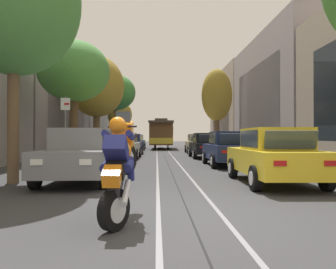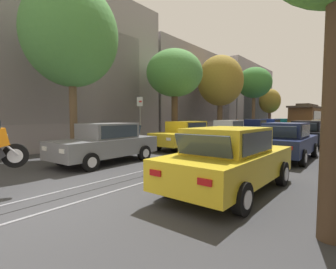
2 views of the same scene
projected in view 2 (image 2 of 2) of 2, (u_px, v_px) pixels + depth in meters
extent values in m
plane|color=#38383A|center=(276.00, 140.00, 19.59)|extent=(160.00, 160.00, 0.00)
cube|color=gray|center=(277.00, 138.00, 21.94)|extent=(0.08, 53.77, 0.01)
cube|color=gray|center=(291.00, 138.00, 21.29)|extent=(0.08, 53.77, 0.01)
cube|color=black|center=(284.00, 138.00, 21.62)|extent=(0.03, 53.77, 0.01)
cube|color=gray|center=(50.00, 66.00, 15.18)|extent=(4.53, 14.96, 9.73)
cube|color=#2D3842|center=(71.00, 70.00, 13.84)|extent=(0.04, 10.68, 5.84)
cube|color=gray|center=(186.00, 94.00, 27.46)|extent=(5.22, 14.96, 8.48)
cube|color=#2D3842|center=(207.00, 97.00, 25.91)|extent=(0.04, 10.68, 5.09)
cube|color=gray|center=(239.00, 98.00, 39.58)|extent=(5.64, 14.96, 9.56)
cube|color=#2D3842|center=(257.00, 100.00, 37.90)|extent=(0.04, 10.68, 5.73)
cube|color=slate|center=(105.00, 147.00, 10.10)|extent=(1.83, 4.31, 0.66)
cube|color=slate|center=(108.00, 131.00, 10.17)|extent=(1.49, 2.08, 0.60)
cube|color=#2D3842|center=(90.00, 132.00, 9.51)|extent=(1.33, 0.23, 0.47)
cube|color=#2D3842|center=(129.00, 130.00, 11.11)|extent=(1.30, 0.21, 0.45)
cube|color=#2D3842|center=(120.00, 131.00, 9.72)|extent=(0.04, 1.81, 0.47)
cube|color=#2D3842|center=(96.00, 130.00, 10.62)|extent=(0.04, 1.81, 0.47)
cube|color=white|center=(62.00, 151.00, 8.04)|extent=(0.28, 0.04, 0.14)
cube|color=#B21414|center=(151.00, 141.00, 11.47)|extent=(0.28, 0.04, 0.12)
cube|color=white|center=(44.00, 149.00, 8.71)|extent=(0.28, 0.04, 0.14)
cube|color=#B21414|center=(134.00, 140.00, 12.14)|extent=(0.28, 0.04, 0.12)
cylinder|color=black|center=(90.00, 162.00, 8.53)|extent=(0.21, 0.64, 0.64)
cylinder|color=silver|center=(92.00, 162.00, 8.47)|extent=(0.02, 0.35, 0.35)
cylinder|color=black|center=(62.00, 157.00, 9.60)|extent=(0.21, 0.64, 0.64)
cylinder|color=silver|center=(61.00, 157.00, 9.66)|extent=(0.02, 0.35, 0.35)
cylinder|color=black|center=(144.00, 153.00, 10.65)|extent=(0.21, 0.64, 0.64)
cylinder|color=silver|center=(146.00, 153.00, 10.58)|extent=(0.02, 0.35, 0.35)
cylinder|color=black|center=(116.00, 150.00, 11.71)|extent=(0.21, 0.64, 0.64)
cylinder|color=silver|center=(115.00, 149.00, 11.78)|extent=(0.02, 0.35, 0.35)
cube|color=gold|center=(185.00, 138.00, 14.40)|extent=(1.91, 4.35, 0.66)
cube|color=gold|center=(186.00, 126.00, 14.47)|extent=(1.53, 2.10, 0.60)
cube|color=#2D3842|center=(178.00, 127.00, 13.82)|extent=(1.34, 0.26, 0.47)
cube|color=#2D3842|center=(198.00, 126.00, 15.38)|extent=(1.30, 0.23, 0.45)
cube|color=#2D3842|center=(198.00, 127.00, 14.00)|extent=(0.08, 1.81, 0.47)
cube|color=#2D3842|center=(176.00, 126.00, 14.94)|extent=(0.08, 1.81, 0.47)
cube|color=white|center=(169.00, 139.00, 12.37)|extent=(0.28, 0.05, 0.14)
cube|color=#B21414|center=(212.00, 134.00, 15.71)|extent=(0.28, 0.05, 0.12)
cube|color=white|center=(152.00, 138.00, 13.07)|extent=(0.28, 0.05, 0.14)
cube|color=#B21414|center=(197.00, 134.00, 16.41)|extent=(0.28, 0.05, 0.12)
cylinder|color=black|center=(184.00, 147.00, 12.83)|extent=(0.22, 0.64, 0.64)
cylinder|color=silver|center=(186.00, 147.00, 12.77)|extent=(0.03, 0.35, 0.35)
cylinder|color=black|center=(158.00, 144.00, 13.95)|extent=(0.22, 0.64, 0.64)
cylinder|color=silver|center=(156.00, 144.00, 14.02)|extent=(0.03, 0.35, 0.35)
cylinder|color=black|center=(210.00, 143.00, 14.89)|extent=(0.22, 0.64, 0.64)
cylinder|color=silver|center=(212.00, 143.00, 14.82)|extent=(0.03, 0.35, 0.35)
cylinder|color=black|center=(186.00, 141.00, 16.00)|extent=(0.22, 0.64, 0.64)
cylinder|color=silver|center=(184.00, 141.00, 16.07)|extent=(0.03, 0.35, 0.35)
cube|color=#B7B7BC|center=(228.00, 133.00, 18.78)|extent=(1.86, 4.33, 0.66)
cube|color=#B7B7BC|center=(229.00, 124.00, 18.85)|extent=(1.51, 2.09, 0.60)
cube|color=#2D3842|center=(224.00, 125.00, 18.20)|extent=(1.34, 0.24, 0.47)
cube|color=#2D3842|center=(235.00, 124.00, 19.78)|extent=(1.30, 0.22, 0.45)
cube|color=#2D3842|center=(238.00, 124.00, 18.39)|extent=(0.06, 1.81, 0.47)
cube|color=#2D3842|center=(220.00, 124.00, 19.32)|extent=(0.06, 1.81, 0.47)
cube|color=white|center=(221.00, 133.00, 16.74)|extent=(0.28, 0.04, 0.14)
cube|color=#B21414|center=(246.00, 130.00, 20.11)|extent=(0.28, 0.04, 0.12)
cube|color=white|center=(206.00, 132.00, 17.44)|extent=(0.28, 0.04, 0.14)
cube|color=#B21414|center=(233.00, 130.00, 20.80)|extent=(0.28, 0.04, 0.12)
cylinder|color=black|center=(231.00, 139.00, 17.22)|extent=(0.21, 0.64, 0.64)
cylinder|color=silver|center=(233.00, 139.00, 17.15)|extent=(0.03, 0.35, 0.35)
cylinder|color=black|center=(208.00, 138.00, 18.31)|extent=(0.21, 0.64, 0.64)
cylinder|color=silver|center=(207.00, 138.00, 18.38)|extent=(0.03, 0.35, 0.35)
cylinder|color=black|center=(246.00, 137.00, 19.30)|extent=(0.21, 0.64, 0.64)
cylinder|color=silver|center=(247.00, 137.00, 19.23)|extent=(0.03, 0.35, 0.35)
cylinder|color=black|center=(225.00, 136.00, 20.39)|extent=(0.21, 0.64, 0.64)
cylinder|color=silver|center=(224.00, 135.00, 20.46)|extent=(0.03, 0.35, 0.35)
cube|color=#19234C|center=(255.00, 129.00, 23.42)|extent=(1.92, 4.35, 0.66)
cube|color=#19234C|center=(255.00, 123.00, 23.49)|extent=(1.53, 2.11, 0.60)
cube|color=#2D3842|center=(252.00, 123.00, 22.82)|extent=(1.34, 0.26, 0.47)
cube|color=#2D3842|center=(259.00, 123.00, 24.45)|extent=(1.30, 0.23, 0.45)
cube|color=#2D3842|center=(263.00, 123.00, 23.05)|extent=(0.08, 1.81, 0.47)
cube|color=#2D3842|center=(247.00, 123.00, 23.93)|extent=(0.08, 1.81, 0.47)
cube|color=white|center=(253.00, 130.00, 21.34)|extent=(0.28, 0.05, 0.14)
cube|color=#B21414|center=(267.00, 128.00, 24.82)|extent=(0.28, 0.05, 0.12)
cube|color=white|center=(240.00, 129.00, 22.00)|extent=(0.28, 0.05, 0.14)
cube|color=#B21414|center=(256.00, 127.00, 25.48)|extent=(0.28, 0.05, 0.12)
cylinder|color=black|center=(260.00, 134.00, 21.85)|extent=(0.22, 0.65, 0.64)
cylinder|color=silver|center=(261.00, 134.00, 21.78)|extent=(0.03, 0.35, 0.35)
cylinder|color=black|center=(240.00, 133.00, 22.89)|extent=(0.22, 0.65, 0.64)
cylinder|color=silver|center=(239.00, 133.00, 22.95)|extent=(0.03, 0.35, 0.35)
cylinder|color=black|center=(268.00, 133.00, 24.00)|extent=(0.22, 0.65, 0.64)
cylinder|color=silver|center=(269.00, 133.00, 23.93)|extent=(0.03, 0.35, 0.35)
cylinder|color=black|center=(250.00, 132.00, 25.03)|extent=(0.22, 0.65, 0.64)
cylinder|color=silver|center=(249.00, 132.00, 25.10)|extent=(0.03, 0.35, 0.35)
cube|color=#233D93|center=(270.00, 127.00, 27.73)|extent=(1.92, 4.35, 0.66)
cube|color=#233D93|center=(270.00, 122.00, 27.80)|extent=(1.53, 2.11, 0.60)
cube|color=#2D3842|center=(268.00, 122.00, 27.15)|extent=(1.34, 0.26, 0.47)
cube|color=#2D3842|center=(274.00, 122.00, 28.71)|extent=(1.30, 0.23, 0.45)
cube|color=#2D3842|center=(278.00, 122.00, 27.32)|extent=(0.08, 1.81, 0.47)
cube|color=#2D3842|center=(264.00, 122.00, 28.27)|extent=(0.08, 1.81, 0.47)
cube|color=white|center=(269.00, 127.00, 25.70)|extent=(0.28, 0.05, 0.14)
cube|color=#B21414|center=(281.00, 126.00, 29.03)|extent=(0.28, 0.05, 0.12)
cube|color=white|center=(258.00, 127.00, 26.41)|extent=(0.28, 0.05, 0.14)
cube|color=#B21414|center=(271.00, 126.00, 29.74)|extent=(0.28, 0.05, 0.12)
cylinder|color=black|center=(274.00, 131.00, 26.17)|extent=(0.22, 0.65, 0.64)
cylinder|color=silver|center=(275.00, 131.00, 26.10)|extent=(0.03, 0.35, 0.35)
cylinder|color=black|center=(257.00, 131.00, 27.28)|extent=(0.22, 0.65, 0.64)
cylinder|color=silver|center=(256.00, 131.00, 27.35)|extent=(0.03, 0.35, 0.35)
cylinder|color=black|center=(282.00, 130.00, 28.22)|extent=(0.22, 0.65, 0.64)
cylinder|color=silver|center=(283.00, 130.00, 28.15)|extent=(0.03, 0.35, 0.35)
cylinder|color=black|center=(266.00, 130.00, 29.34)|extent=(0.22, 0.65, 0.64)
cylinder|color=silver|center=(265.00, 130.00, 29.41)|extent=(0.03, 0.35, 0.35)
cube|color=#196B70|center=(282.00, 126.00, 32.24)|extent=(1.92, 4.35, 0.66)
cube|color=#196B70|center=(283.00, 121.00, 32.31)|extent=(1.53, 2.11, 0.60)
cube|color=#2D3842|center=(281.00, 121.00, 31.66)|extent=(1.34, 0.26, 0.47)
cube|color=#2D3842|center=(285.00, 121.00, 33.22)|extent=(1.30, 0.23, 0.45)
cube|color=#2D3842|center=(289.00, 121.00, 31.83)|extent=(0.08, 1.81, 0.47)
cube|color=#2D3842|center=(277.00, 121.00, 32.78)|extent=(0.08, 1.81, 0.47)
cube|color=white|center=(282.00, 126.00, 30.21)|extent=(0.28, 0.05, 0.14)
cube|color=#B21414|center=(291.00, 125.00, 33.54)|extent=(0.28, 0.05, 0.12)
cube|color=white|center=(272.00, 125.00, 30.92)|extent=(0.28, 0.05, 0.14)
cube|color=#B21414|center=(282.00, 125.00, 34.25)|extent=(0.28, 0.05, 0.12)
cylinder|color=black|center=(287.00, 129.00, 30.68)|extent=(0.22, 0.65, 0.64)
cylinder|color=silver|center=(288.00, 129.00, 30.61)|extent=(0.03, 0.35, 0.35)
cylinder|color=black|center=(272.00, 129.00, 31.79)|extent=(0.22, 0.65, 0.64)
cylinder|color=silver|center=(271.00, 129.00, 31.86)|extent=(0.03, 0.35, 0.35)
cylinder|color=black|center=(292.00, 128.00, 32.73)|extent=(0.22, 0.65, 0.64)
cylinder|color=silver|center=(293.00, 128.00, 32.66)|extent=(0.03, 0.35, 0.35)
cylinder|color=black|center=(278.00, 128.00, 33.84)|extent=(0.22, 0.65, 0.64)
cylinder|color=silver|center=(277.00, 128.00, 33.91)|extent=(0.03, 0.35, 0.35)
cube|color=gold|center=(230.00, 165.00, 6.30)|extent=(1.89, 4.34, 0.66)
cube|color=gold|center=(228.00, 140.00, 6.13)|extent=(1.52, 2.10, 0.60)
cube|color=#2D3842|center=(242.00, 139.00, 6.78)|extent=(1.34, 0.25, 0.47)
cube|color=#2D3842|center=(202.00, 145.00, 5.22)|extent=(1.30, 0.23, 0.45)
cube|color=#2D3842|center=(201.00, 139.00, 6.60)|extent=(0.07, 1.81, 0.47)
cube|color=#2D3842|center=(259.00, 142.00, 5.66)|extent=(0.07, 1.81, 0.47)
cube|color=white|center=(243.00, 150.00, 8.31)|extent=(0.28, 0.05, 0.14)
cube|color=#B21414|center=(155.00, 173.00, 4.97)|extent=(0.28, 0.05, 0.12)
cube|color=white|center=(279.00, 153.00, 7.61)|extent=(0.28, 0.05, 0.14)
cube|color=#B21414|center=(205.00, 182.00, 4.26)|extent=(0.28, 0.05, 0.12)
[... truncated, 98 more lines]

